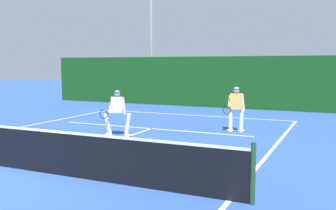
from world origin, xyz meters
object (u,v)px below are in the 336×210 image
Objects in this scene: player_near at (117,111)px; tennis_ball at (48,157)px; player_far at (236,107)px; light_pole at (151,29)px.

tennis_ball is (0.04, -3.42, -0.82)m from player_near.
tennis_ball is at bearing 49.04° from player_far.
player_near is at bearing -68.52° from light_pole.
player_near is 3.52m from tennis_ball.
light_pole is (-4.38, 14.45, 4.60)m from tennis_ball.
player_far is 6.88m from tennis_ball.
player_near is 0.96× the size of player_far.
light_pole is (-4.34, 11.03, 3.78)m from player_near.
player_near is at bearing 90.65° from tennis_ball.
tennis_ball is at bearing -73.14° from light_pole.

